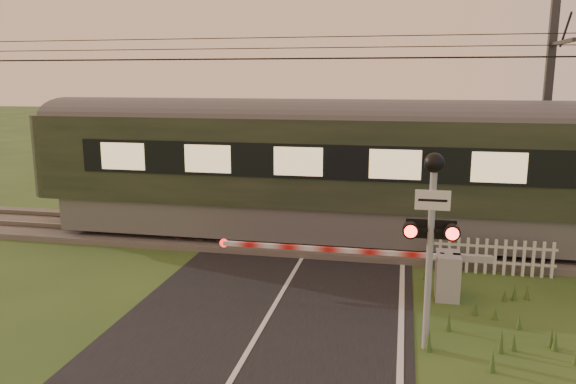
% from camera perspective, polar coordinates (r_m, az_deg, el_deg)
% --- Properties ---
extents(ground, '(160.00, 160.00, 0.00)m').
position_cam_1_polar(ground, '(11.37, -3.08, -14.30)').
color(ground, '#2B4A1C').
rests_on(ground, ground).
extents(road, '(6.00, 140.00, 0.03)m').
position_cam_1_polar(road, '(11.16, -3.31, -14.77)').
color(road, black).
rests_on(road, ground).
extents(track_bed, '(140.00, 3.40, 0.39)m').
position_cam_1_polar(track_bed, '(17.30, 2.42, -4.90)').
color(track_bed, '#47423D').
rests_on(track_bed, ground).
extents(overhead_wires, '(120.00, 0.62, 0.62)m').
position_cam_1_polar(overhead_wires, '(16.62, 2.59, 14.17)').
color(overhead_wires, black).
rests_on(overhead_wires, ground).
extents(boom_gate, '(6.39, 0.81, 1.08)m').
position_cam_1_polar(boom_gate, '(13.39, 14.65, -7.86)').
color(boom_gate, gray).
rests_on(boom_gate, ground).
extents(crossing_signal, '(0.93, 0.37, 3.67)m').
position_cam_1_polar(crossing_signal, '(10.30, 14.39, -2.44)').
color(crossing_signal, gray).
rests_on(crossing_signal, ground).
extents(picket_fence, '(3.20, 0.08, 0.93)m').
position_cam_1_polar(picket_fence, '(15.33, 19.88, -6.17)').
color(picket_fence, silver).
rests_on(picket_fence, ground).
extents(catenary_mast, '(0.23, 2.47, 7.42)m').
position_cam_1_polar(catenary_mast, '(19.12, 24.76, 7.16)').
color(catenary_mast, '#2D2D30').
rests_on(catenary_mast, ground).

